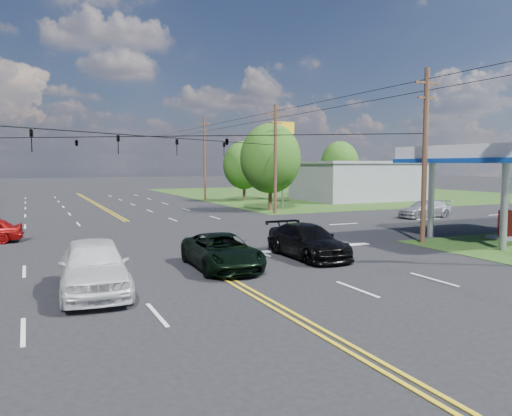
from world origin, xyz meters
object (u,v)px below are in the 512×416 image
pole_ne (275,158)px  pickup_dkgreen (222,251)px  tree_right_b (244,165)px  tree_far_r (340,163)px  retail_ne (359,182)px  tree_right_a (270,158)px  suv_black (308,241)px  pickup_white (94,266)px  pole_right_far (205,157)px  pole_se (425,154)px

pole_ne → pickup_dkgreen: (-12.50, -19.74, -4.19)m
tree_right_b → tree_far_r: bearing=18.9°
retail_ne → pole_ne: pole_ne is taller
tree_right_a → tree_right_b: bearing=78.2°
pole_ne → suv_black: 21.05m
suv_black → tree_far_r: bearing=53.5°
pole_ne → tree_far_r: 29.70m
pickup_white → pole_ne: bearing=54.5°
pole_right_far → tree_far_r: bearing=5.4°
pole_ne → tree_far_r: pole_ne is taller
tree_right_a → suv_black: size_ratio=1.54×
pole_ne → tree_right_b: size_ratio=1.34×
pole_ne → pole_right_far: size_ratio=0.95×
tree_right_a → suv_black: tree_right_a is taller
pole_se → tree_far_r: (21.00, 39.00, -0.37)m
pickup_white → pole_right_far: bearing=70.2°
tree_far_r → pickup_white: 57.83m
tree_far_r → pole_ne: bearing=-135.0°
tree_right_b → tree_far_r: 18.50m
tree_right_b → pickup_white: 42.58m
tree_right_a → pickup_dkgreen: bearing=-120.7°
retail_ne → pickup_white: bearing=-136.8°
retail_ne → suv_black: 39.09m
retail_ne → pickup_dkgreen: retail_ne is taller
retail_ne → pole_se: size_ratio=1.47×
tree_right_a → pickup_white: size_ratio=1.50×
retail_ne → tree_right_b: size_ratio=1.98×
tree_far_r → pickup_white: bearing=-132.3°
tree_right_a → tree_right_b: (2.50, 12.00, -0.65)m
pole_ne → tree_right_b: (3.50, 15.00, -0.70)m
pole_right_far → suv_black: pole_right_far is taller
suv_black → pickup_white: 10.22m
retail_ne → tree_right_b: 14.22m
pole_right_far → tree_right_a: 16.03m
pole_ne → pickup_dkgreen: bearing=-122.3°
pickup_dkgreen → suv_black: bearing=11.0°
retail_ne → tree_right_a: bearing=-153.4°
pole_ne → suv_black: size_ratio=1.79×
pole_right_far → pickup_dkgreen: (-12.50, -38.74, -4.45)m
pole_ne → pickup_white: size_ratio=1.74×
retail_ne → pickup_dkgreen: (-29.50, -30.74, -1.48)m
tree_right_b → pole_right_far: bearing=131.2°
tree_far_r → pickup_dkgreen: bearing=-129.4°
pickup_dkgreen → pickup_white: 5.68m
tree_right_b → pole_se: bearing=-96.1°
pickup_dkgreen → suv_black: size_ratio=0.98×
pole_ne → pickup_white: 28.37m
pole_ne → tree_right_b: 15.42m
pole_se → pole_ne: bearing=90.0°
pole_ne → pickup_dkgreen: size_ratio=1.83×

